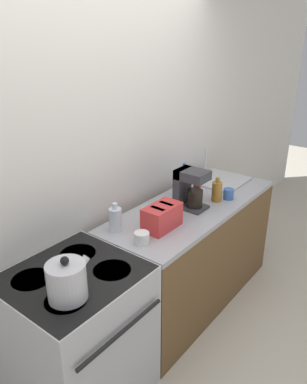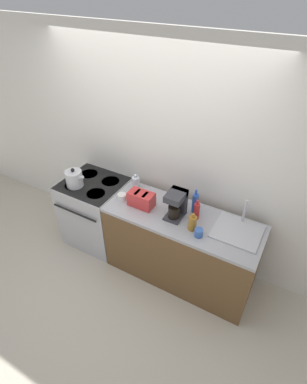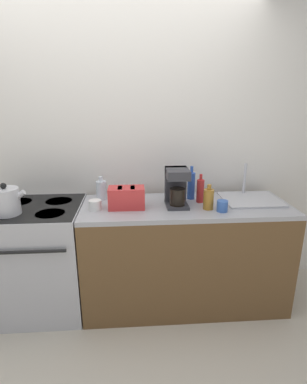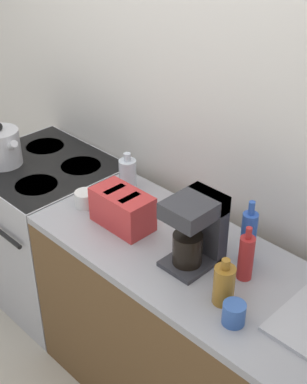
{
  "view_description": "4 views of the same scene",
  "coord_description": "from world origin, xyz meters",
  "px_view_note": "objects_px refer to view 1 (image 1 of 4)",
  "views": [
    {
      "loc": [
        -1.71,
        -1.08,
        2.13
      ],
      "look_at": [
        0.16,
        0.38,
        1.13
      ],
      "focal_mm": 35.0,
      "sensor_mm": 36.0,
      "label": 1
    },
    {
      "loc": [
        1.48,
        -1.87,
        2.99
      ],
      "look_at": [
        0.21,
        0.38,
        1.05
      ],
      "focal_mm": 28.0,
      "sensor_mm": 36.0,
      "label": 2
    },
    {
      "loc": [
        0.17,
        -1.94,
        1.72
      ],
      "look_at": [
        0.33,
        0.34,
        1.01
      ],
      "focal_mm": 28.0,
      "sensor_mm": 36.0,
      "label": 3
    },
    {
      "loc": [
        1.61,
        -1.02,
        2.29
      ],
      "look_at": [
        0.27,
        0.32,
        1.12
      ],
      "focal_mm": 50.0,
      "sensor_mm": 36.0,
      "label": 4
    }
  ],
  "objects_px": {
    "cup_white": "(142,238)",
    "cup_blue": "(228,194)",
    "kettle": "(67,281)",
    "bottle_blue": "(184,183)",
    "bottle_red": "(197,185)",
    "bottle_amber": "(217,191)",
    "toaster": "(162,217)",
    "bottle_clear": "(115,219)",
    "coffee_maker": "(189,187)",
    "stove": "(79,336)"
  },
  "relations": [
    {
      "from": "bottle_blue",
      "to": "cup_white",
      "type": "height_order",
      "value": "bottle_blue"
    },
    {
      "from": "bottle_clear",
      "to": "coffee_maker",
      "type": "bearing_deg",
      "value": -16.94
    },
    {
      "from": "bottle_amber",
      "to": "cup_white",
      "type": "relative_size",
      "value": 2.02
    },
    {
      "from": "stove",
      "to": "bottle_red",
      "type": "height_order",
      "value": "bottle_red"
    },
    {
      "from": "bottle_red",
      "to": "kettle",
      "type": "bearing_deg",
      "value": -173.62
    },
    {
      "from": "bottle_amber",
      "to": "bottle_clear",
      "type": "xyz_separation_m",
      "value": [
        -0.85,
        0.3,
        0.0
      ]
    },
    {
      "from": "kettle",
      "to": "cup_white",
      "type": "distance_m",
      "value": 0.64
    },
    {
      "from": "bottle_clear",
      "to": "cup_blue",
      "type": "distance_m",
      "value": 1.01
    },
    {
      "from": "toaster",
      "to": "coffee_maker",
      "type": "bearing_deg",
      "value": 6.1
    },
    {
      "from": "cup_white",
      "to": "cup_blue",
      "type": "height_order",
      "value": "cup_blue"
    },
    {
      "from": "toaster",
      "to": "bottle_red",
      "type": "relative_size",
      "value": 1.18
    },
    {
      "from": "coffee_maker",
      "to": "cup_blue",
      "type": "distance_m",
      "value": 0.39
    },
    {
      "from": "bottle_clear",
      "to": "cup_white",
      "type": "height_order",
      "value": "bottle_clear"
    },
    {
      "from": "toaster",
      "to": "cup_blue",
      "type": "xyz_separation_m",
      "value": [
        0.72,
        -0.13,
        -0.04
      ]
    },
    {
      "from": "kettle",
      "to": "bottle_red",
      "type": "xyz_separation_m",
      "value": [
        1.48,
        0.17,
        -0.0
      ]
    },
    {
      "from": "coffee_maker",
      "to": "toaster",
      "type": "bearing_deg",
      "value": -173.9
    },
    {
      "from": "toaster",
      "to": "bottle_amber",
      "type": "height_order",
      "value": "bottle_amber"
    },
    {
      "from": "stove",
      "to": "bottle_clear",
      "type": "distance_m",
      "value": 0.76
    },
    {
      "from": "kettle",
      "to": "coffee_maker",
      "type": "relative_size",
      "value": 0.83
    },
    {
      "from": "bottle_blue",
      "to": "cup_white",
      "type": "distance_m",
      "value": 0.82
    },
    {
      "from": "stove",
      "to": "bottle_amber",
      "type": "distance_m",
      "value": 1.47
    },
    {
      "from": "kettle",
      "to": "bottle_red",
      "type": "relative_size",
      "value": 1.06
    },
    {
      "from": "bottle_clear",
      "to": "kettle",
      "type": "bearing_deg",
      "value": -155.79
    },
    {
      "from": "toaster",
      "to": "bottle_clear",
      "type": "relative_size",
      "value": 1.41
    },
    {
      "from": "stove",
      "to": "coffee_maker",
      "type": "relative_size",
      "value": 3.0
    },
    {
      "from": "cup_blue",
      "to": "bottle_blue",
      "type": "bearing_deg",
      "value": 119.69
    },
    {
      "from": "bottle_amber",
      "to": "bottle_red",
      "type": "height_order",
      "value": "bottle_red"
    },
    {
      "from": "bottle_clear",
      "to": "cup_white",
      "type": "distance_m",
      "value": 0.26
    },
    {
      "from": "bottle_blue",
      "to": "bottle_red",
      "type": "distance_m",
      "value": 0.11
    },
    {
      "from": "toaster",
      "to": "bottle_amber",
      "type": "relative_size",
      "value": 1.42
    },
    {
      "from": "cup_white",
      "to": "toaster",
      "type": "bearing_deg",
      "value": 5.06
    },
    {
      "from": "bottle_blue",
      "to": "cup_blue",
      "type": "xyz_separation_m",
      "value": [
        0.18,
        -0.32,
        -0.08
      ]
    },
    {
      "from": "cup_blue",
      "to": "cup_white",
      "type": "bearing_deg",
      "value": 173.68
    },
    {
      "from": "kettle",
      "to": "coffee_maker",
      "type": "xyz_separation_m",
      "value": [
        1.28,
        0.11,
        0.06
      ]
    },
    {
      "from": "bottle_clear",
      "to": "stove",
      "type": "bearing_deg",
      "value": -162.78
    },
    {
      "from": "bottle_clear",
      "to": "bottle_blue",
      "type": "bearing_deg",
      "value": -3.14
    },
    {
      "from": "bottle_blue",
      "to": "cup_white",
      "type": "xyz_separation_m",
      "value": [
        -0.78,
        -0.21,
        -0.08
      ]
    },
    {
      "from": "toaster",
      "to": "bottle_red",
      "type": "distance_m",
      "value": 0.61
    },
    {
      "from": "coffee_maker",
      "to": "bottle_red",
      "type": "relative_size",
      "value": 1.27
    },
    {
      "from": "coffee_maker",
      "to": "cup_white",
      "type": "xyz_separation_m",
      "value": [
        -0.64,
        -0.06,
        -0.12
      ]
    },
    {
      "from": "kettle",
      "to": "bottle_blue",
      "type": "distance_m",
      "value": 1.45
    },
    {
      "from": "bottle_red",
      "to": "cup_white",
      "type": "distance_m",
      "value": 0.85
    },
    {
      "from": "coffee_maker",
      "to": "bottle_clear",
      "type": "relative_size",
      "value": 1.53
    },
    {
      "from": "stove",
      "to": "bottle_clear",
      "type": "xyz_separation_m",
      "value": [
        0.52,
        0.16,
        0.52
      ]
    },
    {
      "from": "bottle_blue",
      "to": "bottle_red",
      "type": "xyz_separation_m",
      "value": [
        0.06,
        -0.09,
        -0.02
      ]
    },
    {
      "from": "toaster",
      "to": "bottle_clear",
      "type": "bearing_deg",
      "value": 133.23
    },
    {
      "from": "toaster",
      "to": "bottle_blue",
      "type": "bearing_deg",
      "value": 19.02
    },
    {
      "from": "coffee_maker",
      "to": "bottle_red",
      "type": "bearing_deg",
      "value": 14.6
    },
    {
      "from": "coffee_maker",
      "to": "bottle_blue",
      "type": "height_order",
      "value": "coffee_maker"
    },
    {
      "from": "stove",
      "to": "bottle_red",
      "type": "xyz_separation_m",
      "value": [
        1.34,
        0.03,
        0.54
      ]
    }
  ]
}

